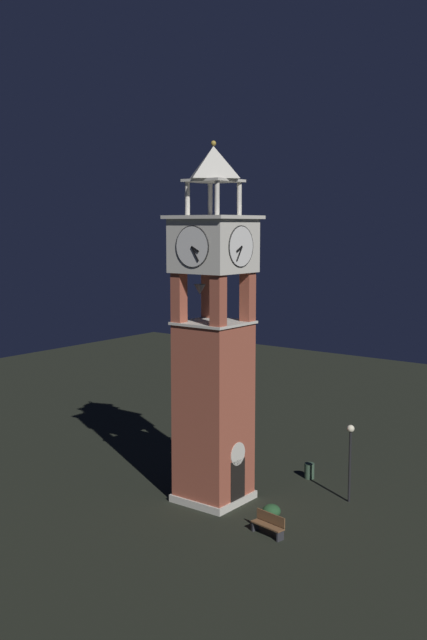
# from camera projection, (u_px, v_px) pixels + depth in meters

# --- Properties ---
(ground) EXTENTS (80.00, 80.00, 0.00)m
(ground) POSITION_uv_depth(u_px,v_px,m) (214.00, 499.00, 35.68)
(ground) COLOR black
(clock_tower) EXTENTS (3.44, 3.44, 16.95)m
(clock_tower) POSITION_uv_depth(u_px,v_px,m) (214.00, 355.00, 34.77)
(clock_tower) COLOR #9E4C38
(clock_tower) RESTS_ON ground
(park_bench) EXTENTS (0.71, 1.65, 0.95)m
(park_bench) POSITION_uv_depth(u_px,v_px,m) (269.00, 524.00, 31.53)
(park_bench) COLOR brown
(park_bench) RESTS_ON ground
(lamp_post) EXTENTS (0.36, 0.36, 3.78)m
(lamp_post) POSITION_uv_depth(u_px,v_px,m) (350.00, 449.00, 35.06)
(lamp_post) COLOR black
(lamp_post) RESTS_ON ground
(trash_bin) EXTENTS (0.52, 0.52, 0.80)m
(trash_bin) POSITION_uv_depth(u_px,v_px,m) (309.00, 471.00, 38.63)
(trash_bin) COLOR #38513D
(trash_bin) RESTS_ON ground
(shrub_near_entry) EXTENTS (0.84, 0.84, 0.62)m
(shrub_near_entry) POSITION_uv_depth(u_px,v_px,m) (271.00, 511.00, 33.43)
(shrub_near_entry) COLOR #234C28
(shrub_near_entry) RESTS_ON ground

